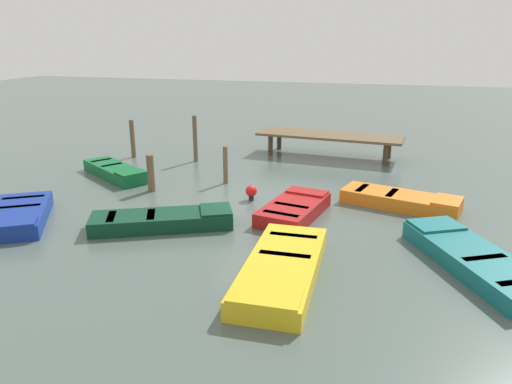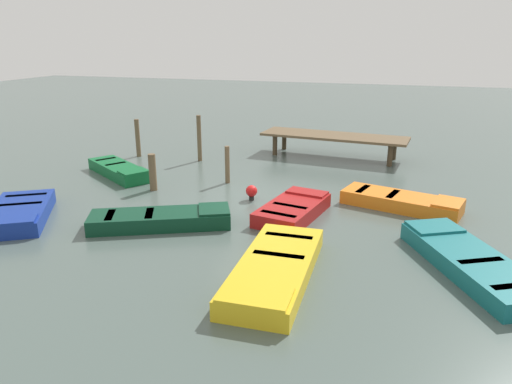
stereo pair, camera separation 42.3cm
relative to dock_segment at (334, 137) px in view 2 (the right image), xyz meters
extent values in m
plane|color=#4C5B56|center=(-1.38, -6.55, -0.84)|extent=(80.00, 80.00, 0.00)
cube|color=brown|center=(0.00, 0.00, 0.06)|extent=(6.16, 2.28, 0.10)
cylinder|color=#473927|center=(2.46, 0.36, -0.42)|extent=(0.20, 0.20, 0.85)
cylinder|color=#473927|center=(2.34, -0.83, -0.42)|extent=(0.20, 0.20, 0.85)
cylinder|color=#473927|center=(-2.34, 0.83, -0.42)|extent=(0.20, 0.20, 0.85)
cylinder|color=#473927|center=(-2.46, -0.36, -0.42)|extent=(0.20, 0.20, 0.85)
cube|color=maroon|center=(-0.04, -7.37, -0.64)|extent=(1.80, 2.87, 0.40)
cube|color=black|center=(-0.04, -7.37, -0.50)|extent=(1.44, 2.42, 0.04)
cube|color=maroon|center=(0.16, -6.35, -0.41)|extent=(1.27, 0.80, 0.06)
cube|color=black|center=(-0.08, -7.57, -0.46)|extent=(1.04, 0.39, 0.04)
cube|color=black|center=(-0.22, -8.29, -0.46)|extent=(1.04, 0.39, 0.04)
cube|color=gold|center=(0.42, -10.98, -0.64)|extent=(1.54, 3.92, 0.40)
cube|color=#4C3319|center=(0.42, -10.98, -0.50)|extent=(1.21, 3.33, 0.04)
cube|color=gold|center=(0.45, -12.50, -0.41)|extent=(1.32, 0.89, 0.06)
cube|color=#42301E|center=(0.41, -10.69, -0.46)|extent=(1.13, 0.23, 0.04)
cube|color=#42301E|center=(0.39, -9.62, -0.46)|extent=(1.13, 0.23, 0.04)
cube|color=orange|center=(2.87, -5.72, -0.64)|extent=(3.59, 2.02, 0.40)
cube|color=black|center=(2.87, -5.72, -0.50)|extent=(3.03, 1.64, 0.04)
cube|color=orange|center=(4.15, -6.07, -0.41)|extent=(1.00, 1.21, 0.06)
cube|color=black|center=(2.62, -5.65, -0.46)|extent=(0.43, 0.93, 0.04)
cube|color=black|center=(1.72, -5.40, -0.46)|extent=(0.43, 0.93, 0.04)
cube|color=#0F602D|center=(-7.10, -5.15, -0.64)|extent=(3.30, 2.65, 0.40)
cube|color=orange|center=(-7.10, -5.15, -0.50)|extent=(2.76, 2.20, 0.04)
cube|color=#0F602D|center=(-6.03, -5.86, -0.41)|extent=(1.10, 1.16, 0.06)
cube|color=#B06E1E|center=(-7.31, -5.02, -0.46)|extent=(0.60, 0.77, 0.04)
cube|color=#B06E1E|center=(-8.06, -4.52, -0.46)|extent=(0.60, 0.77, 0.04)
cube|color=navy|center=(-7.24, -9.87, -0.64)|extent=(2.78, 3.29, 0.40)
cube|color=silver|center=(-7.24, -9.87, -0.50)|extent=(2.28, 2.74, 0.04)
cube|color=navy|center=(-6.64, -10.86, -0.41)|extent=(1.46, 1.24, 0.06)
cube|color=#A4A49F|center=(-7.36, -9.68, -0.46)|extent=(1.08, 0.76, 0.04)
cube|color=#A4A49F|center=(-7.78, -8.98, -0.46)|extent=(1.08, 0.76, 0.04)
cube|color=#0C3823|center=(-3.27, -9.14, -0.64)|extent=(3.82, 2.53, 0.40)
cube|color=maroon|center=(-3.27, -9.14, -0.50)|extent=(3.21, 2.09, 0.04)
cube|color=#0C3823|center=(-1.96, -8.54, -0.41)|extent=(1.15, 1.23, 0.06)
cube|color=maroon|center=(-3.52, -9.26, -0.46)|extent=(0.54, 0.85, 0.04)
cube|color=maroon|center=(-4.45, -9.68, -0.46)|extent=(0.54, 0.85, 0.04)
cube|color=#14666B|center=(4.41, -9.44, -0.64)|extent=(2.98, 4.08, 0.40)
cube|color=beige|center=(4.41, -9.44, -0.50)|extent=(2.46, 3.43, 0.04)
cube|color=#14666B|center=(3.69, -8.09, -0.41)|extent=(1.44, 1.31, 0.06)
cube|color=#9B9789|center=(4.54, -9.70, -0.46)|extent=(1.00, 0.65, 0.04)
cylinder|color=brown|center=(-5.13, -2.26, 0.09)|extent=(0.17, 0.17, 1.87)
cylinder|color=brown|center=(-5.02, -6.34, -0.23)|extent=(0.24, 0.24, 1.23)
cylinder|color=brown|center=(-7.92, -2.34, -0.05)|extent=(0.19, 0.19, 1.59)
cylinder|color=brown|center=(-2.96, -4.84, -0.19)|extent=(0.16, 0.16, 1.31)
cylinder|color=#262626|center=(-1.59, -6.34, -0.78)|extent=(0.16, 0.16, 0.12)
sphere|color=red|center=(-1.59, -6.34, -0.54)|extent=(0.36, 0.36, 0.36)
camera|label=1|loc=(2.32, -19.89, 4.04)|focal=33.49mm
camera|label=2|loc=(2.72, -19.77, 4.04)|focal=33.49mm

